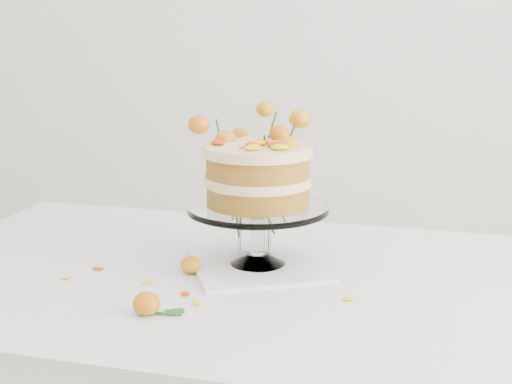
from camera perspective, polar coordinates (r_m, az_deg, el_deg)
table at (r=1.60m, az=-3.14°, el=-9.20°), size 1.43×0.93×0.76m
napkin at (r=1.60m, az=0.14°, el=-5.87°), size 0.38×0.38×0.01m
cake_stand at (r=1.55m, az=0.14°, el=0.85°), size 0.31×0.31×0.28m
rose_vase at (r=1.60m, az=-0.14°, el=2.36°), size 0.27×0.27×0.38m
loose_rose_near at (r=1.57m, az=-5.23°, el=-5.82°), size 0.08×0.05×0.04m
loose_rose_far at (r=1.36m, az=-8.74°, el=-8.82°), size 0.09×0.05×0.04m
stray_petal_a at (r=1.52m, az=-8.69°, el=-7.15°), size 0.03×0.02×0.00m
stray_petal_b at (r=1.45m, az=-5.69°, el=-8.11°), size 0.03×0.02×0.00m
stray_petal_c at (r=1.41m, az=-4.74°, el=-8.86°), size 0.03×0.02×0.00m
stray_petal_d at (r=1.62m, az=-12.52°, el=-6.00°), size 0.03×0.02×0.00m
stray_petal_e at (r=1.59m, az=-14.99°, el=-6.63°), size 0.03×0.02×0.00m
stray_petal_f at (r=1.43m, az=7.37°, el=-8.47°), size 0.03×0.02×0.00m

